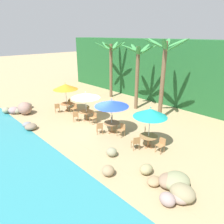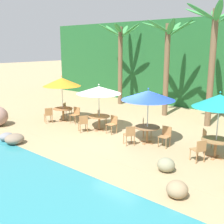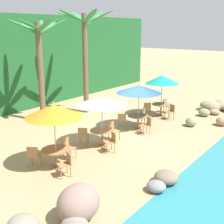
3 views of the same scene
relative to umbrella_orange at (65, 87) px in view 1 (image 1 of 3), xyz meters
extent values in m
plane|color=tan|center=(4.53, -0.01, -2.24)|extent=(120.00, 120.00, 0.00)
cube|color=tan|center=(4.53, -0.01, -2.24)|extent=(18.00, 5.20, 0.01)
cube|color=#1E5628|center=(4.53, 8.99, 0.76)|extent=(28.00, 2.40, 6.00)
ellipsoid|color=gray|center=(-3.26, -4.07, -1.96)|extent=(0.71, 0.63, 0.55)
ellipsoid|color=gray|center=(12.26, -2.35, -1.98)|extent=(0.83, 0.88, 0.51)
ellipsoid|color=gray|center=(-3.25, -2.26, -1.97)|extent=(0.79, 0.89, 0.54)
ellipsoid|color=gray|center=(12.00, -2.93, -1.97)|extent=(0.67, 0.59, 0.54)
ellipsoid|color=gray|center=(-2.47, -3.33, -1.99)|extent=(0.70, 0.80, 0.50)
ellipsoid|color=gray|center=(7.88, -2.08, -2.00)|extent=(0.61, 0.60, 0.49)
ellipsoid|color=#90895E|center=(10.19, -1.93, -2.00)|extent=(0.60, 0.70, 0.48)
ellipsoid|color=#967265|center=(-1.92, -2.95, -1.71)|extent=(1.28, 1.10, 1.05)
ellipsoid|color=#886F57|center=(11.44, -1.94, -1.95)|extent=(0.87, 1.01, 0.57)
ellipsoid|color=gray|center=(12.26, -2.23, -1.91)|extent=(1.07, 0.94, 0.66)
ellipsoid|color=gray|center=(0.72, -3.91, -2.06)|extent=(0.60, 0.64, 0.36)
ellipsoid|color=#7D6C59|center=(1.41, -3.92, -2.02)|extent=(0.80, 0.84, 0.45)
ellipsoid|color=gray|center=(11.71, -1.75, -1.91)|extent=(1.15, 1.31, 0.65)
ellipsoid|color=gray|center=(-2.77, -3.59, -1.95)|extent=(0.96, 0.88, 0.58)
ellipsoid|color=#987C57|center=(10.93, -2.31, -2.07)|extent=(0.60, 0.71, 0.35)
ellipsoid|color=#967D5B|center=(8.99, -3.37, -1.99)|extent=(0.62, 0.62, 0.49)
cylinder|color=silver|center=(0.00, 0.00, -1.07)|extent=(0.04, 0.04, 2.34)
cone|color=orange|center=(0.00, 0.00, 0.00)|extent=(2.12, 2.12, 0.47)
sphere|color=orange|center=(0.00, 0.00, 0.31)|extent=(0.07, 0.07, 0.07)
cube|color=olive|center=(0.00, 0.00, -2.22)|extent=(0.60, 0.12, 0.03)
cube|color=olive|center=(0.00, 0.00, -2.22)|extent=(0.12, 0.60, 0.03)
cylinder|color=olive|center=(0.00, 0.00, -1.87)|extent=(0.09, 0.09, 0.71)
cylinder|color=olive|center=(0.00, 0.00, -1.51)|extent=(1.10, 1.10, 0.03)
cylinder|color=#9E7042|center=(1.04, -0.03, -2.01)|extent=(0.04, 0.04, 0.45)
cylinder|color=#9E7042|center=(0.69, -0.08, -2.01)|extent=(0.04, 0.04, 0.45)
cylinder|color=#9E7042|center=(0.99, 0.32, -2.01)|extent=(0.04, 0.04, 0.45)
cylinder|color=#9E7042|center=(0.64, 0.27, -2.01)|extent=(0.04, 0.04, 0.45)
cube|color=#9E7042|center=(0.84, 0.12, -1.77)|extent=(0.48, 0.48, 0.03)
cube|color=#9E7042|center=(0.81, 0.32, -1.58)|extent=(0.42, 0.10, 0.42)
cylinder|color=#9E7042|center=(-0.38, 0.97, -2.01)|extent=(0.04, 0.04, 0.45)
cylinder|color=#9E7042|center=(-0.19, 0.67, -2.01)|extent=(0.04, 0.04, 0.45)
cylinder|color=#9E7042|center=(-0.68, 0.79, -2.01)|extent=(0.04, 0.04, 0.45)
cylinder|color=#9E7042|center=(-0.50, 0.48, -2.01)|extent=(0.04, 0.04, 0.45)
cube|color=#9E7042|center=(-0.44, 0.73, -1.77)|extent=(0.58, 0.58, 0.03)
cube|color=#9E7042|center=(-0.61, 0.63, -1.58)|extent=(0.25, 0.38, 0.42)
cylinder|color=#9E7042|center=(-0.59, -0.86, -2.01)|extent=(0.04, 0.04, 0.45)
cylinder|color=#9E7042|center=(-0.44, -0.54, -2.01)|extent=(0.04, 0.04, 0.45)
cylinder|color=#9E7042|center=(-0.26, -1.01, -2.01)|extent=(0.04, 0.04, 0.45)
cylinder|color=#9E7042|center=(-0.12, -0.69, -2.01)|extent=(0.04, 0.04, 0.45)
cube|color=#9E7042|center=(-0.35, -0.77, -1.77)|extent=(0.56, 0.56, 0.03)
cube|color=#9E7042|center=(-0.17, -0.86, -1.58)|extent=(0.21, 0.40, 0.42)
cylinder|color=silver|center=(2.81, 0.01, -1.16)|extent=(0.04, 0.04, 2.17)
cone|color=white|center=(2.81, 0.01, -0.17)|extent=(2.22, 2.22, 0.36)
sphere|color=white|center=(2.81, 0.01, 0.09)|extent=(0.07, 0.07, 0.07)
cube|color=olive|center=(2.81, 0.01, -2.22)|extent=(0.60, 0.12, 0.03)
cube|color=olive|center=(2.81, 0.01, -2.22)|extent=(0.12, 0.60, 0.03)
cylinder|color=olive|center=(2.81, 0.01, -1.87)|extent=(0.09, 0.09, 0.71)
cylinder|color=olive|center=(2.81, 0.01, -1.51)|extent=(1.10, 1.10, 0.03)
cylinder|color=#9E7042|center=(3.83, -0.21, -2.01)|extent=(0.04, 0.04, 0.45)
cylinder|color=#9E7042|center=(3.47, -0.19, -2.01)|extent=(0.04, 0.04, 0.45)
cylinder|color=#9E7042|center=(3.84, 0.15, -2.01)|extent=(0.04, 0.04, 0.45)
cylinder|color=#9E7042|center=(3.49, 0.16, -2.01)|extent=(0.04, 0.04, 0.45)
cube|color=#9E7042|center=(3.66, -0.02, -1.77)|extent=(0.44, 0.44, 0.03)
cube|color=#9E7042|center=(3.67, 0.18, -1.58)|extent=(0.42, 0.05, 0.42)
cylinder|color=#9E7042|center=(2.43, 0.99, -2.01)|extent=(0.04, 0.04, 0.45)
cylinder|color=#9E7042|center=(2.62, 0.68, -2.01)|extent=(0.04, 0.04, 0.45)
cylinder|color=#9E7042|center=(2.13, 0.80, -2.01)|extent=(0.04, 0.04, 0.45)
cylinder|color=#9E7042|center=(2.31, 0.50, -2.01)|extent=(0.04, 0.04, 0.45)
cube|color=#9E7042|center=(2.37, 0.74, -1.77)|extent=(0.58, 0.58, 0.03)
cube|color=#9E7042|center=(2.20, 0.64, -1.58)|extent=(0.25, 0.38, 0.42)
cylinder|color=#9E7042|center=(2.13, -0.78, -2.01)|extent=(0.04, 0.04, 0.45)
cylinder|color=#9E7042|center=(2.31, -0.48, -2.01)|extent=(0.04, 0.04, 0.45)
cylinder|color=#9E7042|center=(2.44, -0.96, -2.01)|extent=(0.04, 0.04, 0.45)
cylinder|color=#9E7042|center=(2.62, -0.66, -2.01)|extent=(0.04, 0.04, 0.45)
cube|color=#9E7042|center=(2.38, -0.72, -1.77)|extent=(0.57, 0.57, 0.03)
cube|color=#9E7042|center=(2.55, -0.82, -1.58)|extent=(0.24, 0.38, 0.42)
cylinder|color=silver|center=(5.75, -0.04, -1.12)|extent=(0.04, 0.04, 2.24)
cone|color=blue|center=(5.75, -0.04, -0.10)|extent=(2.30, 2.30, 0.40)
sphere|color=blue|center=(5.75, -0.04, 0.18)|extent=(0.07, 0.07, 0.07)
cube|color=olive|center=(5.75, -0.04, -2.22)|extent=(0.60, 0.12, 0.03)
cube|color=olive|center=(5.75, -0.04, -2.22)|extent=(0.12, 0.60, 0.03)
cylinder|color=olive|center=(5.75, -0.04, -1.87)|extent=(0.09, 0.09, 0.71)
cylinder|color=olive|center=(5.75, -0.04, -1.51)|extent=(1.10, 1.10, 0.03)
cylinder|color=#9E7042|center=(6.79, -0.18, -2.01)|extent=(0.04, 0.04, 0.45)
cylinder|color=#9E7042|center=(6.43, -0.19, -2.01)|extent=(0.04, 0.04, 0.45)
cylinder|color=#9E7042|center=(6.77, 0.17, -2.01)|extent=(0.04, 0.04, 0.45)
cylinder|color=#9E7042|center=(6.42, 0.16, -2.01)|extent=(0.04, 0.04, 0.45)
cube|color=#9E7042|center=(6.60, -0.01, -1.77)|extent=(0.43, 0.43, 0.03)
cube|color=#9E7042|center=(6.59, 0.19, -1.58)|extent=(0.42, 0.05, 0.42)
cylinder|color=#9E7042|center=(5.34, 0.92, -2.01)|extent=(0.04, 0.04, 0.45)
cylinder|color=#9E7042|center=(5.53, 0.62, -2.01)|extent=(0.04, 0.04, 0.45)
cylinder|color=#9E7042|center=(5.04, 0.73, -2.01)|extent=(0.04, 0.04, 0.45)
cylinder|color=#9E7042|center=(5.24, 0.43, -2.01)|extent=(0.04, 0.04, 0.45)
cube|color=#9E7042|center=(5.29, 0.67, -1.77)|extent=(0.58, 0.58, 0.03)
cube|color=#9E7042|center=(5.12, 0.57, -1.58)|extent=(0.26, 0.37, 0.42)
cylinder|color=#9E7042|center=(5.04, -0.81, -2.01)|extent=(0.04, 0.04, 0.45)
cylinder|color=#9E7042|center=(5.24, -0.51, -2.01)|extent=(0.04, 0.04, 0.45)
cylinder|color=#9E7042|center=(5.34, -1.00, -2.01)|extent=(0.04, 0.04, 0.45)
cylinder|color=#9E7042|center=(5.54, -0.70, -2.01)|extent=(0.04, 0.04, 0.45)
cube|color=#9E7042|center=(5.29, -0.75, -1.77)|extent=(0.58, 0.58, 0.03)
cube|color=#9E7042|center=(5.46, -0.86, -1.58)|extent=(0.26, 0.37, 0.42)
cylinder|color=silver|center=(8.70, 0.20, -1.07)|extent=(0.04, 0.04, 2.33)
cone|color=teal|center=(8.70, 0.20, -0.01)|extent=(1.99, 1.99, 0.48)
sphere|color=teal|center=(8.70, 0.20, 0.31)|extent=(0.07, 0.07, 0.07)
cube|color=olive|center=(8.70, 0.20, -2.22)|extent=(0.60, 0.12, 0.03)
cube|color=olive|center=(8.70, 0.20, -2.22)|extent=(0.12, 0.60, 0.03)
cylinder|color=olive|center=(8.70, 0.20, -1.87)|extent=(0.09, 0.09, 0.71)
cylinder|color=olive|center=(8.70, 0.20, -1.51)|extent=(1.10, 1.10, 0.03)
cylinder|color=#9E7042|center=(9.72, 0.01, -2.01)|extent=(0.04, 0.04, 0.45)
cylinder|color=#9E7042|center=(9.37, 0.01, -2.01)|extent=(0.04, 0.04, 0.45)
cylinder|color=#9E7042|center=(9.73, 0.36, -2.01)|extent=(0.04, 0.04, 0.45)
cylinder|color=#9E7042|center=(9.37, 0.37, -2.01)|extent=(0.04, 0.04, 0.45)
cube|color=#9E7042|center=(9.55, 0.19, -1.77)|extent=(0.43, 0.43, 0.03)
cube|color=#9E7042|center=(9.55, 0.39, -1.58)|extent=(0.42, 0.04, 0.42)
cylinder|color=#9E7042|center=(8.20, 1.12, -2.01)|extent=(0.04, 0.04, 0.45)
cylinder|color=#9E7042|center=(8.42, 0.84, -2.01)|extent=(0.04, 0.04, 0.45)
cylinder|color=#9E7042|center=(7.92, 0.90, -2.01)|extent=(0.04, 0.04, 0.45)
cylinder|color=#9E7042|center=(8.14, 0.62, -2.01)|extent=(0.04, 0.04, 0.45)
cube|color=#9E7042|center=(8.17, 0.87, -1.77)|extent=(0.59, 0.59, 0.03)
cube|color=#9E7042|center=(8.01, 0.75, -1.58)|extent=(0.29, 0.35, 0.42)
cylinder|color=#9E7042|center=(8.08, -0.64, -2.01)|extent=(0.04, 0.04, 0.45)
cylinder|color=#9E7042|center=(8.24, -0.32, -2.01)|extent=(0.04, 0.04, 0.45)
cylinder|color=#9E7042|center=(8.40, -0.80, -2.01)|extent=(0.04, 0.04, 0.45)
cylinder|color=#9E7042|center=(8.56, -0.48, -2.01)|extent=(0.04, 0.04, 0.45)
cube|color=#9E7042|center=(8.32, -0.56, -1.77)|extent=(0.56, 0.56, 0.03)
cube|color=#9E7042|center=(8.49, -0.65, -1.58)|extent=(0.22, 0.39, 0.42)
cylinder|color=brown|center=(-0.65, 5.96, 0.51)|extent=(0.32, 0.32, 5.51)
ellipsoid|color=#388942|center=(0.20, 5.98, 3.01)|extent=(1.55, 0.40, 0.93)
ellipsoid|color=#388942|center=(-0.36, 6.75, 3.00)|extent=(0.87, 1.55, 0.96)
ellipsoid|color=#388942|center=(-0.94, 6.75, 3.00)|extent=(0.86, 1.55, 0.97)
ellipsoid|color=#388942|center=(-1.49, 6.09, 3.02)|extent=(1.58, 0.59, 0.92)
ellipsoid|color=#388942|center=(-1.11, 5.25, 3.04)|extent=(1.16, 1.52, 0.85)
ellipsoid|color=#388942|center=(-0.26, 5.20, 3.13)|extent=(1.08, 1.64, 0.58)
cylinder|color=brown|center=(3.68, 5.01, 0.50)|extent=(0.32, 0.32, 5.47)
ellipsoid|color=#388942|center=(4.49, 5.06, 2.97)|extent=(1.49, 0.45, 0.93)
ellipsoid|color=#388942|center=(4.28, 5.56, 3.04)|extent=(1.40, 1.32, 0.71)
ellipsoid|color=#388942|center=(3.65, 5.83, 2.98)|extent=(0.42, 1.51, 0.88)
ellipsoid|color=#388942|center=(2.95, 5.38, 3.03)|extent=(1.55, 1.03, 0.74)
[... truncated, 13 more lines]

